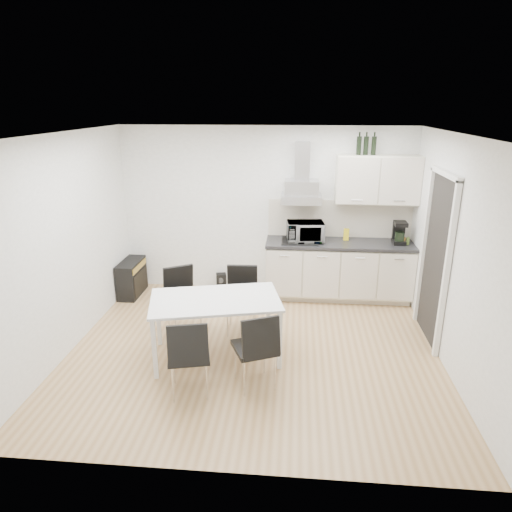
% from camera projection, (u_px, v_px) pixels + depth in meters
% --- Properties ---
extents(ground, '(4.50, 4.50, 0.00)m').
position_uv_depth(ground, '(254.00, 350.00, 5.67)').
color(ground, tan).
rests_on(ground, ground).
extents(wall_back, '(4.50, 0.10, 2.60)m').
position_uv_depth(wall_back, '(265.00, 211.00, 7.14)').
color(wall_back, white).
rests_on(wall_back, ground).
extents(wall_front, '(4.50, 0.10, 2.60)m').
position_uv_depth(wall_front, '(228.00, 333.00, 3.37)').
color(wall_front, white).
rests_on(wall_front, ground).
extents(wall_left, '(0.10, 4.00, 2.60)m').
position_uv_depth(wall_left, '(66.00, 245.00, 5.45)').
color(wall_left, white).
rests_on(wall_left, ground).
extents(wall_right, '(0.10, 4.00, 2.60)m').
position_uv_depth(wall_right, '(455.00, 256.00, 5.07)').
color(wall_right, white).
rests_on(wall_right, ground).
extents(ceiling, '(4.50, 4.50, 0.00)m').
position_uv_depth(ceiling, '(253.00, 134.00, 4.84)').
color(ceiling, white).
rests_on(ceiling, wall_back).
extents(doorway, '(0.08, 1.04, 2.10)m').
position_uv_depth(doorway, '(434.00, 261.00, 5.67)').
color(doorway, white).
rests_on(doorway, ground).
extents(kitchenette, '(2.22, 0.64, 2.52)m').
position_uv_depth(kitchenette, '(342.00, 247.00, 6.94)').
color(kitchenette, beige).
rests_on(kitchenette, ground).
extents(dining_table, '(1.65, 1.17, 0.75)m').
position_uv_depth(dining_table, '(215.00, 305.00, 5.32)').
color(dining_table, white).
rests_on(dining_table, ground).
extents(chair_far_left, '(0.63, 0.66, 0.88)m').
position_uv_depth(chair_far_left, '(184.00, 302.00, 5.97)').
color(chair_far_left, black).
rests_on(chair_far_left, ground).
extents(chair_far_right, '(0.46, 0.52, 0.88)m').
position_uv_depth(chair_far_right, '(241.00, 301.00, 5.99)').
color(chair_far_right, black).
rests_on(chair_far_right, ground).
extents(chair_near_left, '(0.54, 0.59, 0.88)m').
position_uv_depth(chair_near_left, '(189.00, 355.00, 4.71)').
color(chair_near_left, black).
rests_on(chair_near_left, ground).
extents(chair_near_right, '(0.60, 0.63, 0.88)m').
position_uv_depth(chair_near_right, '(255.00, 349.00, 4.84)').
color(chair_near_right, black).
rests_on(chair_near_right, ground).
extents(guitar_amp, '(0.29, 0.67, 0.56)m').
position_uv_depth(guitar_amp, '(132.00, 278.00, 7.23)').
color(guitar_amp, black).
rests_on(guitar_amp, ground).
extents(floor_speaker, '(0.18, 0.17, 0.26)m').
position_uv_depth(floor_speaker, '(221.00, 281.00, 7.48)').
color(floor_speaker, black).
rests_on(floor_speaker, ground).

